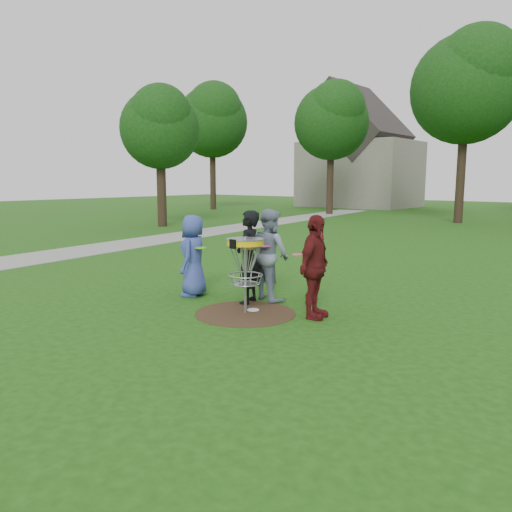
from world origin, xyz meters
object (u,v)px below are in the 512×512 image
Objects in this scene: player_grey at (270,254)px; player_blue at (193,256)px; player_maroon at (315,267)px; disc_golf_basket at (245,257)px; player_black at (248,257)px.

player_blue is at bearing 45.03° from player_grey.
player_grey is (1.40, 0.74, 0.07)m from player_blue.
player_maroon reaches higher than player_blue.
player_grey reaches higher than disc_golf_basket.
disc_golf_basket is at bearing 15.92° from player_black.
player_grey is 1.31× the size of disc_golf_basket.
player_maroon reaches higher than disc_golf_basket.
player_black is 1.00× the size of player_maroon.
player_black reaches higher than disc_golf_basket.
player_grey is 1.18m from disc_golf_basket.
player_blue is 1.77m from disc_golf_basket.
player_grey is at bearing 145.30° from player_black.
player_black is 1.30× the size of disc_golf_basket.
player_black is at bearing 75.05° from player_blue.
player_blue reaches higher than disc_golf_basket.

